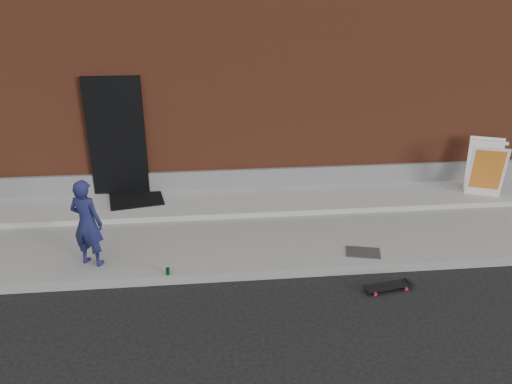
{
  "coord_description": "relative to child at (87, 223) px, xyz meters",
  "views": [
    {
      "loc": [
        -0.91,
        -6.26,
        4.1
      ],
      "look_at": [
        -0.19,
        0.8,
        1.08
      ],
      "focal_mm": 35.0,
      "sensor_mm": 36.0,
      "label": 1
    }
  ],
  "objects": [
    {
      "name": "doormat",
      "position": [
        0.42,
        2.11,
        -0.56
      ],
      "size": [
        1.11,
        0.96,
        0.03
      ],
      "primitive_type": "cube",
      "rotation": [
        0.0,
        0.0,
        0.19
      ],
      "color": "black",
      "rests_on": "apron"
    },
    {
      "name": "apron",
      "position": [
        2.72,
        1.91,
        -0.63
      ],
      "size": [
        20.0,
        1.2,
        0.1
      ],
      "primitive_type": "cube",
      "color": "#979892",
      "rests_on": "sidewalk"
    },
    {
      "name": "soda_can",
      "position": [
        1.16,
        -0.44,
        -0.62
      ],
      "size": [
        0.06,
        0.06,
        0.11
      ],
      "primitive_type": "cylinder",
      "rotation": [
        0.0,
        0.0,
        -0.04
      ],
      "color": "#16712D",
      "rests_on": "sidewalk"
    },
    {
      "name": "sidewalk",
      "position": [
        2.72,
        1.01,
        -0.75
      ],
      "size": [
        20.0,
        3.0,
        0.15
      ],
      "primitive_type": "cube",
      "color": "gray",
      "rests_on": "ground"
    },
    {
      "name": "utility_plate",
      "position": [
        4.18,
        -0.12,
        -0.67
      ],
      "size": [
        0.59,
        0.45,
        0.02
      ],
      "primitive_type": "cube",
      "rotation": [
        0.0,
        0.0,
        -0.24
      ],
      "color": "#515055",
      "rests_on": "sidewalk"
    },
    {
      "name": "ground",
      "position": [
        2.72,
        -0.49,
        -0.83
      ],
      "size": [
        80.0,
        80.0,
        0.0
      ],
      "primitive_type": "plane",
      "color": "black",
      "rests_on": "ground"
    },
    {
      "name": "skateboard",
      "position": [
        4.31,
        -0.93,
        -0.76
      ],
      "size": [
        0.73,
        0.3,
        0.08
      ],
      "color": "red",
      "rests_on": "ground"
    },
    {
      "name": "pizza_sign",
      "position": [
        7.11,
        1.75,
        -0.05
      ],
      "size": [
        0.88,
        0.94,
        1.06
      ],
      "color": "white",
      "rests_on": "apron"
    },
    {
      "name": "child",
      "position": [
        0.0,
        0.0,
        0.0
      ],
      "size": [
        0.58,
        0.49,
        1.35
      ],
      "primitive_type": "imported",
      "rotation": [
        0.0,
        0.0,
        2.76
      ],
      "color": "#191C47",
      "rests_on": "sidewalk"
    },
    {
      "name": "building",
      "position": [
        2.72,
        6.5,
        1.67
      ],
      "size": [
        20.0,
        8.1,
        5.0
      ],
      "color": "brown",
      "rests_on": "ground"
    }
  ]
}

